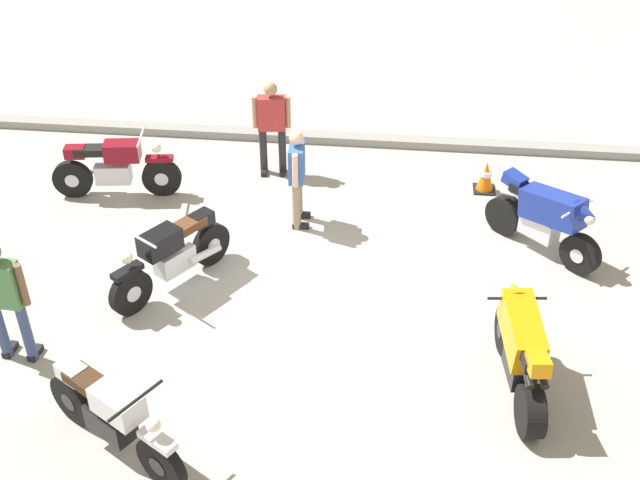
% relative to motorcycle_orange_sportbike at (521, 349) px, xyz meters
% --- Properties ---
extents(ground_plane, '(40.00, 40.00, 0.00)m').
position_rel_motorcycle_orange_sportbike_xyz_m(ground_plane, '(-2.78, 1.43, -0.59)').
color(ground_plane, '#9E9E99').
extents(curb_edge, '(14.00, 0.30, 0.15)m').
position_rel_motorcycle_orange_sportbike_xyz_m(curb_edge, '(-2.78, 6.03, -0.52)').
color(curb_edge, gray).
rests_on(curb_edge, ground).
extents(motorcycle_orange_sportbike, '(0.70, 1.96, 1.14)m').
position_rel_motorcycle_orange_sportbike_xyz_m(motorcycle_orange_sportbike, '(0.00, 0.00, 0.00)').
color(motorcycle_orange_sportbike, black).
rests_on(motorcycle_orange_sportbike, ground).
extents(motorcycle_blue_sportbike, '(1.54, 1.49, 1.14)m').
position_rel_motorcycle_orange_sportbike_xyz_m(motorcycle_blue_sportbike, '(0.63, 2.89, 0.00)').
color(motorcycle_blue_sportbike, black).
rests_on(motorcycle_blue_sportbike, ground).
extents(motorcycle_black_cruiser, '(1.26, 1.81, 1.09)m').
position_rel_motorcycle_orange_sportbike_xyz_m(motorcycle_black_cruiser, '(-4.54, 1.48, -0.07)').
color(motorcycle_black_cruiser, black).
rests_on(motorcycle_black_cruiser, ground).
extents(motorcycle_maroon_cruiser, '(2.09, 0.70, 1.09)m').
position_rel_motorcycle_orange_sportbike_xyz_m(motorcycle_maroon_cruiser, '(-6.10, 3.76, -0.07)').
color(motorcycle_maroon_cruiser, black).
rests_on(motorcycle_maroon_cruiser, ground).
extents(motorcycle_silver_cruiser, '(1.84, 1.20, 1.09)m').
position_rel_motorcycle_orange_sportbike_xyz_m(motorcycle_silver_cruiser, '(-4.40, -1.45, -0.07)').
color(motorcycle_silver_cruiser, black).
rests_on(motorcycle_silver_cruiser, ground).
extents(person_in_blue_shirt, '(0.32, 0.63, 1.59)m').
position_rel_motorcycle_orange_sportbike_xyz_m(person_in_blue_shirt, '(-3.05, 3.26, 0.30)').
color(person_in_blue_shirt, gray).
rests_on(person_in_blue_shirt, ground).
extents(person_in_green_shirt, '(0.67, 0.33, 1.73)m').
position_rel_motorcycle_orange_sportbike_xyz_m(person_in_green_shirt, '(-6.08, -0.16, 0.40)').
color(person_in_green_shirt, '#384772').
rests_on(person_in_green_shirt, ground).
extents(person_in_red_shirt, '(0.65, 0.35, 1.66)m').
position_rel_motorcycle_orange_sportbike_xyz_m(person_in_red_shirt, '(-3.68, 4.81, 0.35)').
color(person_in_red_shirt, '#262628').
rests_on(person_in_red_shirt, ground).
extents(traffic_cone, '(0.36, 0.36, 0.53)m').
position_rel_motorcycle_orange_sportbike_xyz_m(traffic_cone, '(-0.07, 4.58, -0.33)').
color(traffic_cone, black).
rests_on(traffic_cone, ground).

